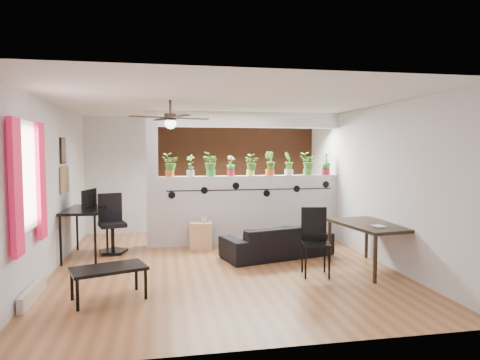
{
  "coord_description": "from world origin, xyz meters",
  "views": [
    {
      "loc": [
        -0.95,
        -6.78,
        1.87
      ],
      "look_at": [
        0.42,
        0.6,
        1.33
      ],
      "focal_mm": 32.0,
      "sensor_mm": 36.0,
      "label": 1
    }
  ],
  "objects_px": {
    "sofa": "(277,241)",
    "dining_table": "(371,228)",
    "potted_plant_4": "(250,164)",
    "potted_plant_5": "(270,163)",
    "potted_plant_2": "(211,163)",
    "potted_plant_8": "(326,163)",
    "potted_plant_7": "(307,163)",
    "folding_chair": "(315,235)",
    "ceiling_fan": "(170,120)",
    "potted_plant_6": "(289,163)",
    "cube_shelf": "(201,235)",
    "coffee_table": "(109,271)",
    "cup": "(204,219)",
    "office_chair": "(112,227)",
    "potted_plant_1": "(190,165)",
    "potted_plant_3": "(231,165)",
    "computer_desk": "(85,213)",
    "potted_plant_0": "(170,164)"
  },
  "relations": [
    {
      "from": "potted_plant_1",
      "to": "cup",
      "type": "distance_m",
      "value": 1.09
    },
    {
      "from": "potted_plant_7",
      "to": "coffee_table",
      "type": "distance_m",
      "value": 4.75
    },
    {
      "from": "ceiling_fan",
      "to": "coffee_table",
      "type": "distance_m",
      "value": 2.36
    },
    {
      "from": "potted_plant_3",
      "to": "sofa",
      "type": "bearing_deg",
      "value": -61.49
    },
    {
      "from": "potted_plant_1",
      "to": "potted_plant_5",
      "type": "distance_m",
      "value": 1.58
    },
    {
      "from": "potted_plant_7",
      "to": "potted_plant_8",
      "type": "relative_size",
      "value": 1.01
    },
    {
      "from": "ceiling_fan",
      "to": "office_chair",
      "type": "xyz_separation_m",
      "value": [
        -1.03,
        1.45,
        -1.85
      ]
    },
    {
      "from": "potted_plant_5",
      "to": "potted_plant_4",
      "type": "bearing_deg",
      "value": 180.0
    },
    {
      "from": "potted_plant_2",
      "to": "potted_plant_8",
      "type": "distance_m",
      "value": 2.37
    },
    {
      "from": "ceiling_fan",
      "to": "cube_shelf",
      "type": "bearing_deg",
      "value": 68.34
    },
    {
      "from": "potted_plant_8",
      "to": "cup",
      "type": "bearing_deg",
      "value": -172.41
    },
    {
      "from": "dining_table",
      "to": "office_chair",
      "type": "bearing_deg",
      "value": 155.68
    },
    {
      "from": "potted_plant_7",
      "to": "folding_chair",
      "type": "xyz_separation_m",
      "value": [
        -0.68,
        -2.27,
        -1.0
      ]
    },
    {
      "from": "office_chair",
      "to": "dining_table",
      "type": "bearing_deg",
      "value": -24.32
    },
    {
      "from": "potted_plant_4",
      "to": "cup",
      "type": "relative_size",
      "value": 3.42
    },
    {
      "from": "potted_plant_0",
      "to": "sofa",
      "type": "bearing_deg",
      "value": -32.56
    },
    {
      "from": "cube_shelf",
      "to": "cup",
      "type": "relative_size",
      "value": 3.99
    },
    {
      "from": "potted_plant_5",
      "to": "coffee_table",
      "type": "height_order",
      "value": "potted_plant_5"
    },
    {
      "from": "potted_plant_2",
      "to": "potted_plant_8",
      "type": "xyz_separation_m",
      "value": [
        2.37,
        0.0,
        -0.01
      ]
    },
    {
      "from": "potted_plant_6",
      "to": "potted_plant_7",
      "type": "bearing_deg",
      "value": 0.0
    },
    {
      "from": "cup",
      "to": "folding_chair",
      "type": "xyz_separation_m",
      "value": [
        1.47,
        -1.93,
        0.03
      ]
    },
    {
      "from": "potted_plant_6",
      "to": "potted_plant_7",
      "type": "distance_m",
      "value": 0.4
    },
    {
      "from": "potted_plant_4",
      "to": "potted_plant_5",
      "type": "height_order",
      "value": "potted_plant_5"
    },
    {
      "from": "sofa",
      "to": "dining_table",
      "type": "height_order",
      "value": "dining_table"
    },
    {
      "from": "potted_plant_5",
      "to": "folding_chair",
      "type": "height_order",
      "value": "potted_plant_5"
    },
    {
      "from": "potted_plant_3",
      "to": "sofa",
      "type": "distance_m",
      "value": 1.85
    },
    {
      "from": "cube_shelf",
      "to": "office_chair",
      "type": "distance_m",
      "value": 1.63
    },
    {
      "from": "cube_shelf",
      "to": "folding_chair",
      "type": "bearing_deg",
      "value": -44.31
    },
    {
      "from": "cup",
      "to": "office_chair",
      "type": "bearing_deg",
      "value": -179.57
    },
    {
      "from": "potted_plant_5",
      "to": "folding_chair",
      "type": "relative_size",
      "value": 0.49
    },
    {
      "from": "potted_plant_5",
      "to": "office_chair",
      "type": "bearing_deg",
      "value": -173.36
    },
    {
      "from": "potted_plant_1",
      "to": "potted_plant_8",
      "type": "xyz_separation_m",
      "value": [
        2.76,
        -0.0,
        0.02
      ]
    },
    {
      "from": "ceiling_fan",
      "to": "folding_chair",
      "type": "xyz_separation_m",
      "value": [
        2.1,
        -0.47,
        -1.72
      ]
    },
    {
      "from": "potted_plant_0",
      "to": "computer_desk",
      "type": "xyz_separation_m",
      "value": [
        -1.47,
        -0.58,
        -0.82
      ]
    },
    {
      "from": "dining_table",
      "to": "folding_chair",
      "type": "xyz_separation_m",
      "value": [
        -0.95,
        -0.08,
        -0.05
      ]
    },
    {
      "from": "ceiling_fan",
      "to": "cup",
      "type": "xyz_separation_m",
      "value": [
        0.63,
        1.46,
        -1.76
      ]
    },
    {
      "from": "potted_plant_5",
      "to": "potted_plant_7",
      "type": "distance_m",
      "value": 0.79
    },
    {
      "from": "potted_plant_8",
      "to": "sofa",
      "type": "bearing_deg",
      "value": -139.28
    },
    {
      "from": "potted_plant_5",
      "to": "office_chair",
      "type": "xyz_separation_m",
      "value": [
        -3.03,
        -0.35,
        -1.14
      ]
    },
    {
      "from": "computer_desk",
      "to": "folding_chair",
      "type": "distance_m",
      "value": 3.94
    },
    {
      "from": "coffee_table",
      "to": "cube_shelf",
      "type": "bearing_deg",
      "value": 61.23
    },
    {
      "from": "potted_plant_0",
      "to": "coffee_table",
      "type": "relative_size",
      "value": 0.45
    },
    {
      "from": "office_chair",
      "to": "folding_chair",
      "type": "bearing_deg",
      "value": -31.5
    },
    {
      "from": "cube_shelf",
      "to": "computer_desk",
      "type": "height_order",
      "value": "computer_desk"
    },
    {
      "from": "potted_plant_4",
      "to": "cup",
      "type": "height_order",
      "value": "potted_plant_4"
    },
    {
      "from": "cube_shelf",
      "to": "potted_plant_7",
      "type": "bearing_deg",
      "value": 16.25
    },
    {
      "from": "ceiling_fan",
      "to": "potted_plant_6",
      "type": "height_order",
      "value": "ceiling_fan"
    },
    {
      "from": "computer_desk",
      "to": "office_chair",
      "type": "height_order",
      "value": "office_chair"
    },
    {
      "from": "potted_plant_1",
      "to": "cube_shelf",
      "type": "bearing_deg",
      "value": -64.13
    },
    {
      "from": "potted_plant_2",
      "to": "office_chair",
      "type": "height_order",
      "value": "potted_plant_2"
    }
  ]
}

